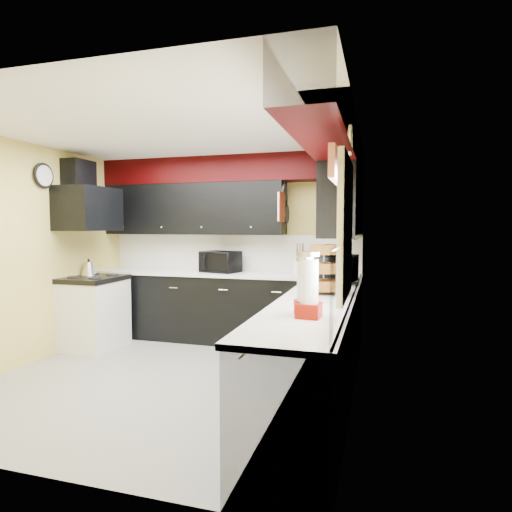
% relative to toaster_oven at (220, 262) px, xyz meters
% --- Properties ---
extents(ground, '(3.60, 3.60, 0.00)m').
position_rel_toaster_oven_xyz_m(ground, '(0.06, -1.52, -1.08)').
color(ground, gray).
rests_on(ground, ground).
extents(wall_back, '(3.60, 0.06, 2.50)m').
position_rel_toaster_oven_xyz_m(wall_back, '(0.06, 0.28, 0.17)').
color(wall_back, '#E0C666').
rests_on(wall_back, ground).
extents(wall_right, '(0.06, 3.60, 2.50)m').
position_rel_toaster_oven_xyz_m(wall_right, '(1.86, -1.52, 0.17)').
color(wall_right, '#E0C666').
rests_on(wall_right, ground).
extents(wall_left, '(0.06, 3.60, 2.50)m').
position_rel_toaster_oven_xyz_m(wall_left, '(-1.74, -1.52, 0.17)').
color(wall_left, '#E0C666').
rests_on(wall_left, ground).
extents(ceiling, '(3.60, 3.60, 0.06)m').
position_rel_toaster_oven_xyz_m(ceiling, '(0.06, -1.52, 1.42)').
color(ceiling, white).
rests_on(ceiling, wall_back).
extents(cab_back, '(3.60, 0.60, 0.90)m').
position_rel_toaster_oven_xyz_m(cab_back, '(0.06, -0.02, -0.63)').
color(cab_back, black).
rests_on(cab_back, ground).
extents(cab_right, '(0.60, 3.00, 0.90)m').
position_rel_toaster_oven_xyz_m(cab_right, '(1.56, -1.82, -0.63)').
color(cab_right, black).
rests_on(cab_right, ground).
extents(counter_back, '(3.62, 0.64, 0.04)m').
position_rel_toaster_oven_xyz_m(counter_back, '(0.06, -0.02, -0.16)').
color(counter_back, white).
rests_on(counter_back, cab_back).
extents(counter_right, '(0.64, 3.02, 0.04)m').
position_rel_toaster_oven_xyz_m(counter_right, '(1.56, -1.82, -0.16)').
color(counter_right, white).
rests_on(counter_right, cab_right).
extents(splash_back, '(3.60, 0.02, 0.50)m').
position_rel_toaster_oven_xyz_m(splash_back, '(0.06, 0.27, 0.11)').
color(splash_back, white).
rests_on(splash_back, counter_back).
extents(splash_right, '(0.02, 3.60, 0.50)m').
position_rel_toaster_oven_xyz_m(splash_right, '(1.85, -1.52, 0.11)').
color(splash_right, white).
rests_on(splash_right, counter_right).
extents(upper_back, '(2.60, 0.35, 0.70)m').
position_rel_toaster_oven_xyz_m(upper_back, '(-0.44, 0.11, 0.72)').
color(upper_back, black).
rests_on(upper_back, wall_back).
extents(upper_right, '(0.35, 1.80, 0.70)m').
position_rel_toaster_oven_xyz_m(upper_right, '(1.69, -0.62, 0.72)').
color(upper_right, black).
rests_on(upper_right, wall_right).
extents(soffit_back, '(3.60, 0.36, 0.35)m').
position_rel_toaster_oven_xyz_m(soffit_back, '(0.06, 0.10, 1.24)').
color(soffit_back, black).
rests_on(soffit_back, wall_back).
extents(soffit_right, '(0.36, 3.24, 0.35)m').
position_rel_toaster_oven_xyz_m(soffit_right, '(1.68, -1.70, 1.24)').
color(soffit_right, black).
rests_on(soffit_right, wall_right).
extents(stove, '(0.60, 0.75, 0.86)m').
position_rel_toaster_oven_xyz_m(stove, '(-1.44, -0.77, -0.65)').
color(stove, white).
rests_on(stove, ground).
extents(cooktop, '(0.62, 0.77, 0.06)m').
position_rel_toaster_oven_xyz_m(cooktop, '(-1.44, -0.77, -0.19)').
color(cooktop, black).
rests_on(cooktop, stove).
extents(hood, '(0.50, 0.78, 0.55)m').
position_rel_toaster_oven_xyz_m(hood, '(-1.49, -0.77, 0.70)').
color(hood, black).
rests_on(hood, wall_left).
extents(hood_duct, '(0.24, 0.40, 0.40)m').
position_rel_toaster_oven_xyz_m(hood_duct, '(-1.62, -0.77, 1.12)').
color(hood_duct, black).
rests_on(hood_duct, wall_left).
extents(window, '(0.03, 0.86, 0.96)m').
position_rel_toaster_oven_xyz_m(window, '(1.85, -2.42, 0.47)').
color(window, white).
rests_on(window, wall_right).
extents(valance, '(0.04, 0.88, 0.20)m').
position_rel_toaster_oven_xyz_m(valance, '(1.79, -2.42, 0.87)').
color(valance, red).
rests_on(valance, wall_right).
extents(pan_top, '(0.03, 0.22, 0.40)m').
position_rel_toaster_oven_xyz_m(pan_top, '(0.88, 0.03, 0.92)').
color(pan_top, black).
rests_on(pan_top, upper_back).
extents(pan_mid, '(0.03, 0.28, 0.46)m').
position_rel_toaster_oven_xyz_m(pan_mid, '(0.88, -0.10, 0.67)').
color(pan_mid, black).
rests_on(pan_mid, upper_back).
extents(pan_low, '(0.03, 0.24, 0.42)m').
position_rel_toaster_oven_xyz_m(pan_low, '(0.88, 0.16, 0.64)').
color(pan_low, black).
rests_on(pan_low, upper_back).
extents(cut_board, '(0.03, 0.26, 0.35)m').
position_rel_toaster_oven_xyz_m(cut_board, '(0.89, -0.22, 0.72)').
color(cut_board, white).
rests_on(cut_board, upper_back).
extents(baskets, '(0.27, 0.27, 0.50)m').
position_rel_toaster_oven_xyz_m(baskets, '(1.58, -1.47, 0.10)').
color(baskets, brown).
rests_on(baskets, upper_right).
extents(clock, '(0.03, 0.30, 0.30)m').
position_rel_toaster_oven_xyz_m(clock, '(-1.71, -1.27, 1.07)').
color(clock, black).
rests_on(clock, wall_left).
extents(deco_plate, '(0.03, 0.24, 0.24)m').
position_rel_toaster_oven_xyz_m(deco_plate, '(1.83, -1.87, 1.17)').
color(deco_plate, white).
rests_on(deco_plate, wall_right).
extents(toaster_oven, '(0.58, 0.52, 0.28)m').
position_rel_toaster_oven_xyz_m(toaster_oven, '(0.00, 0.00, 0.00)').
color(toaster_oven, black).
rests_on(toaster_oven, counter_back).
extents(microwave, '(0.50, 0.63, 0.31)m').
position_rel_toaster_oven_xyz_m(microwave, '(1.60, -0.65, 0.01)').
color(microwave, black).
rests_on(microwave, counter_right).
extents(utensil_crock, '(0.19, 0.19, 0.18)m').
position_rel_toaster_oven_xyz_m(utensil_crock, '(1.09, 0.01, -0.05)').
color(utensil_crock, white).
rests_on(utensil_crock, counter_back).
extents(knife_block, '(0.12, 0.16, 0.23)m').
position_rel_toaster_oven_xyz_m(knife_block, '(1.16, 0.06, -0.03)').
color(knife_block, black).
rests_on(knife_block, counter_back).
extents(kettle, '(0.24, 0.24, 0.17)m').
position_rel_toaster_oven_xyz_m(kettle, '(-1.62, -0.62, -0.08)').
color(kettle, silver).
rests_on(kettle, cooktop).
extents(dispenser_a, '(0.18, 0.18, 0.38)m').
position_rel_toaster_oven_xyz_m(dispenser_a, '(1.58, -2.47, 0.05)').
color(dispenser_a, maroon).
rests_on(dispenser_a, counter_right).
extents(dispenser_b, '(0.17, 0.17, 0.44)m').
position_rel_toaster_oven_xyz_m(dispenser_b, '(1.62, -2.54, 0.08)').
color(dispenser_b, '#5B0E0C').
rests_on(dispenser_b, counter_right).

